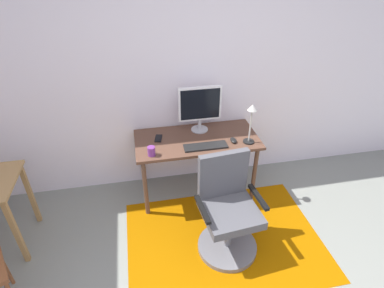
{
  "coord_description": "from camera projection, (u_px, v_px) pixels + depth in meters",
  "views": [
    {
      "loc": [
        -0.58,
        -0.8,
        2.36
      ],
      "look_at": [
        -0.11,
        1.58,
        0.81
      ],
      "focal_mm": 28.78,
      "sensor_mm": 36.0,
      "label": 1
    }
  ],
  "objects": [
    {
      "name": "area_rug",
      "position": [
        224.0,
        239.0,
        2.95
      ],
      "size": [
        1.82,
        1.3,
        0.01
      ],
      "primitive_type": "cube",
      "color": "#985200",
      "rests_on": "ground"
    },
    {
      "name": "desk_lamp",
      "position": [
        251.0,
        118.0,
        2.95
      ],
      "size": [
        0.11,
        0.11,
        0.42
      ],
      "color": "black",
      "rests_on": "desk"
    },
    {
      "name": "computer_mouse",
      "position": [
        233.0,
        140.0,
        3.09
      ],
      "size": [
        0.06,
        0.1,
        0.03
      ],
      "primitive_type": "ellipsoid",
      "color": "black",
      "rests_on": "desk"
    },
    {
      "name": "coffee_cup",
      "position": [
        151.0,
        151.0,
        2.88
      ],
      "size": [
        0.07,
        0.07,
        0.09
      ],
      "primitive_type": "cylinder",
      "color": "#6F307D",
      "rests_on": "desk"
    },
    {
      "name": "desk",
      "position": [
        197.0,
        145.0,
        3.2
      ],
      "size": [
        1.26,
        0.61,
        0.71
      ],
      "color": "brown",
      "rests_on": "ground"
    },
    {
      "name": "office_chair",
      "position": [
        227.0,
        215.0,
        2.7
      ],
      "size": [
        0.57,
        0.54,
        0.94
      ],
      "rotation": [
        0.0,
        0.0,
        0.1
      ],
      "color": "slate",
      "rests_on": "ground"
    },
    {
      "name": "cell_phone",
      "position": [
        158.0,
        138.0,
        3.15
      ],
      "size": [
        0.1,
        0.15,
        0.01
      ],
      "primitive_type": "cube",
      "rotation": [
        0.0,
        0.0,
        -0.21
      ],
      "color": "black",
      "rests_on": "desk"
    },
    {
      "name": "wall_back",
      "position": [
        191.0,
        70.0,
        3.15
      ],
      "size": [
        6.0,
        0.1,
        2.6
      ],
      "primitive_type": "cube",
      "color": "silver",
      "rests_on": "ground"
    },
    {
      "name": "monitor",
      "position": [
        200.0,
        106.0,
        3.15
      ],
      "size": [
        0.45,
        0.18,
        0.49
      ],
      "color": "#B2B2B7",
      "rests_on": "desk"
    },
    {
      "name": "keyboard",
      "position": [
        206.0,
        146.0,
        3.01
      ],
      "size": [
        0.43,
        0.13,
        0.02
      ],
      "primitive_type": "cube",
      "color": "black",
      "rests_on": "desk"
    }
  ]
}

